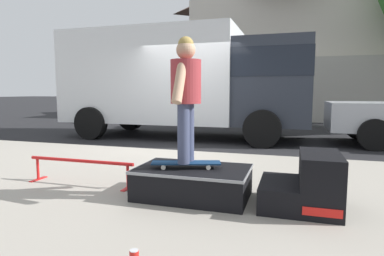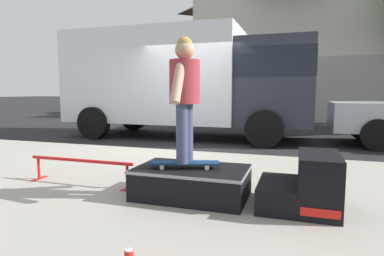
% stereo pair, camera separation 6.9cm
% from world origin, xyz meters
% --- Properties ---
extents(ground_plane, '(140.00, 140.00, 0.00)m').
position_xyz_m(ground_plane, '(0.00, 0.00, 0.00)').
color(ground_plane, black).
extents(sidewalk_slab, '(50.00, 5.00, 0.12)m').
position_xyz_m(sidewalk_slab, '(0.00, -3.00, 0.06)').
color(sidewalk_slab, '#A8A093').
rests_on(sidewalk_slab, ground).
extents(skate_box, '(1.27, 0.81, 0.34)m').
position_xyz_m(skate_box, '(1.42, -3.26, 0.30)').
color(skate_box, black).
rests_on(skate_box, sidewalk_slab).
extents(kicker_ramp, '(0.79, 0.77, 0.58)m').
position_xyz_m(kicker_ramp, '(2.65, -3.26, 0.36)').
color(kicker_ramp, black).
rests_on(kicker_ramp, sidewalk_slab).
extents(grind_rail, '(1.53, 0.28, 0.33)m').
position_xyz_m(grind_rail, '(-0.14, -3.20, 0.37)').
color(grind_rail, red).
rests_on(grind_rail, sidewalk_slab).
extents(skateboard, '(0.80, 0.42, 0.07)m').
position_xyz_m(skateboard, '(1.34, -3.30, 0.52)').
color(skateboard, navy).
rests_on(skateboard, skate_box).
extents(skater_kid, '(0.34, 0.72, 1.39)m').
position_xyz_m(skater_kid, '(1.34, -3.30, 1.35)').
color(skater_kid, '#3F4766').
rests_on(skater_kid, skateboard).
extents(box_truck, '(6.91, 2.63, 3.05)m').
position_xyz_m(box_truck, '(-0.51, 2.20, 1.70)').
color(box_truck, white).
rests_on(box_truck, ground).
extents(house_behind, '(9.54, 8.23, 8.40)m').
position_xyz_m(house_behind, '(2.11, 12.26, 4.24)').
color(house_behind, beige).
rests_on(house_behind, ground).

